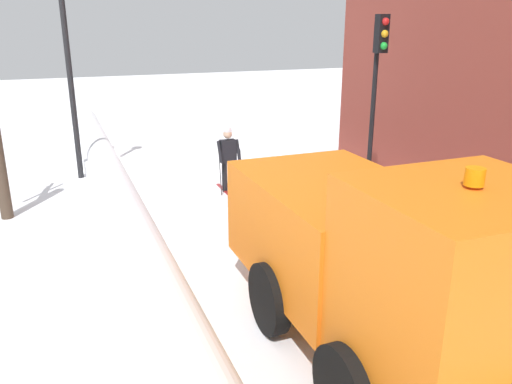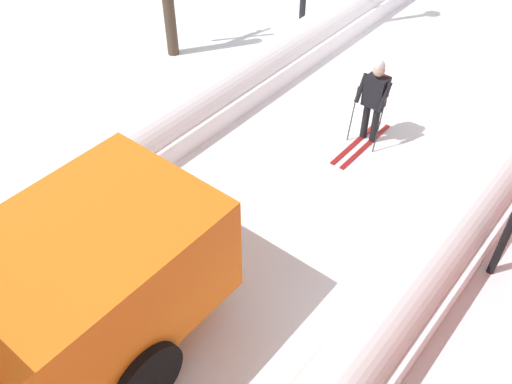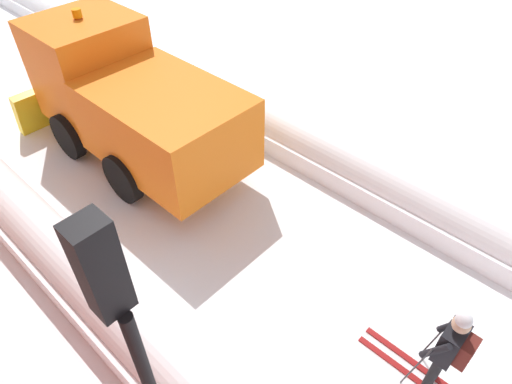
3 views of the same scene
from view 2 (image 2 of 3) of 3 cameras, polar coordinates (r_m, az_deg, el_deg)
The scene contains 2 objects.
ground_plane at distance 8.44m, azimuth -15.53°, elevation -16.47°, with size 80.00×80.00×0.00m, color white.
skier at distance 11.26m, azimuth 11.91°, elevation 9.36°, with size 0.62×1.80×1.81m.
Camera 2 is at (-4.26, 11.80, 7.06)m, focal length 39.51 mm.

